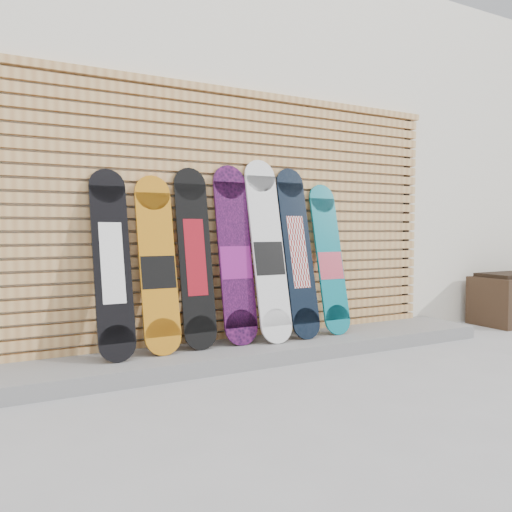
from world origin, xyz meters
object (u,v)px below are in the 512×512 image
object	(u,v)px
snowboard_0	(112,263)
snowboard_2	(195,257)
snowboard_4	(268,251)
snowboard_6	(330,259)
snowboard_5	(298,252)
snowboard_1	(158,265)
snowboard_3	(235,255)

from	to	relation	value
snowboard_0	snowboard_2	world-z (taller)	snowboard_2
snowboard_0	snowboard_4	size ratio (longest dim) A/B	0.90
snowboard_4	snowboard_6	xyz separation A→B (m)	(0.67, 0.02, -0.09)
snowboard_2	snowboard_6	world-z (taller)	snowboard_2
snowboard_0	snowboard_6	xyz separation A→B (m)	(1.98, 0.01, -0.03)
snowboard_0	snowboard_5	distance (m)	1.63
snowboard_1	snowboard_5	world-z (taller)	snowboard_5
snowboard_4	snowboard_6	bearing A→B (deg)	2.08
snowboard_1	snowboard_5	distance (m)	1.28
snowboard_2	snowboard_6	distance (m)	1.32
snowboard_6	snowboard_4	bearing A→B (deg)	-177.92
snowboard_3	snowboard_1	bearing A→B (deg)	-179.05
snowboard_0	snowboard_4	world-z (taller)	snowboard_4
snowboard_0	snowboard_1	size ratio (longest dim) A/B	1.02
snowboard_4	snowboard_6	world-z (taller)	snowboard_4
snowboard_0	snowboard_3	bearing A→B (deg)	1.61
snowboard_1	snowboard_4	distance (m)	0.97
snowboard_1	snowboard_4	bearing A→B (deg)	-1.73
snowboard_1	snowboard_3	size ratio (longest dim) A/B	0.92
snowboard_0	snowboard_4	xyz separation A→B (m)	(1.32, -0.01, 0.06)
snowboard_2	snowboard_3	xyz separation A→B (m)	(0.36, -0.01, 0.01)
snowboard_3	snowboard_4	xyz separation A→B (m)	(0.29, -0.04, 0.03)
snowboard_0	snowboard_2	size ratio (longest dim) A/B	0.97
snowboard_3	snowboard_4	world-z (taller)	snowboard_4
snowboard_2	snowboard_5	world-z (taller)	snowboard_5
snowboard_3	snowboard_4	bearing A→B (deg)	-7.81
snowboard_0	snowboard_3	world-z (taller)	snowboard_3
snowboard_1	snowboard_2	xyz separation A→B (m)	(0.32, 0.02, 0.05)
snowboard_2	snowboard_4	distance (m)	0.65
snowboard_1	snowboard_0	bearing A→B (deg)	-177.13
snowboard_1	snowboard_3	distance (m)	0.67
snowboard_5	snowboard_1	bearing A→B (deg)	179.29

